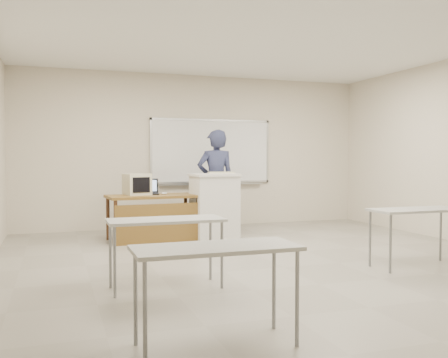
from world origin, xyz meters
name	(u,v)px	position (x,y,z in m)	size (l,w,h in m)	color
floor	(284,268)	(0.00, 0.00, -0.01)	(7.00, 8.00, 0.01)	gray
whiteboard	(211,152)	(0.30, 3.97, 1.48)	(2.48, 0.10, 1.31)	white
student_desks	(344,228)	(0.00, -1.35, 0.67)	(4.40, 2.20, 0.73)	#9A9A96
instructor_desk	(154,207)	(-1.15, 2.49, 0.55)	(1.49, 0.74, 0.75)	brown
podium	(214,206)	(-0.11, 2.50, 0.55)	(0.78, 0.57, 1.10)	silver
crt_monitor	(136,184)	(-1.40, 2.73, 0.92)	(0.39, 0.43, 0.37)	#B8B497
laptop	(148,191)	(-1.21, 2.76, 0.81)	(0.35, 0.33, 0.26)	black
mouse	(164,193)	(-0.95, 2.65, 0.77)	(0.09, 0.06, 0.04)	#B3B6BB
keyboard	(221,173)	(0.04, 2.58, 1.11)	(0.45, 0.15, 0.03)	#B8B497
presenter	(216,182)	(0.08, 2.99, 0.94)	(0.68, 0.45, 1.87)	black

